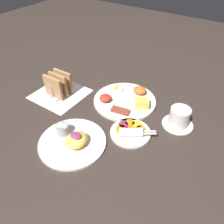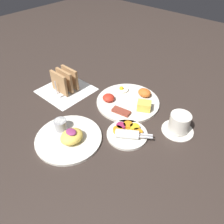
{
  "view_description": "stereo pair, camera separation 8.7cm",
  "coord_description": "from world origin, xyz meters",
  "px_view_note": "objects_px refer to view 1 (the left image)",
  "views": [
    {
      "loc": [
        0.47,
        -0.5,
        0.59
      ],
      "look_at": [
        0.1,
        0.05,
        0.03
      ],
      "focal_mm": 35.0,
      "sensor_mm": 36.0,
      "label": 1
    },
    {
      "loc": [
        0.53,
        -0.44,
        0.59
      ],
      "look_at": [
        0.1,
        0.05,
        0.03
      ],
      "focal_mm": 35.0,
      "sensor_mm": 36.0,
      "label": 2
    }
  ],
  "objects_px": {
    "plate_condiments": "(131,131)",
    "toast_rack": "(59,85)",
    "plate_foreground": "(72,140)",
    "coffee_cup": "(179,118)",
    "plate_breakfast": "(126,99)"
  },
  "relations": [
    {
      "from": "plate_breakfast",
      "to": "plate_condiments",
      "type": "bearing_deg",
      "value": -53.45
    },
    {
      "from": "plate_foreground",
      "to": "toast_rack",
      "type": "bearing_deg",
      "value": 142.44
    },
    {
      "from": "plate_breakfast",
      "to": "toast_rack",
      "type": "relative_size",
      "value": 2.37
    },
    {
      "from": "plate_foreground",
      "to": "toast_rack",
      "type": "height_order",
      "value": "toast_rack"
    },
    {
      "from": "plate_breakfast",
      "to": "coffee_cup",
      "type": "distance_m",
      "value": 0.25
    },
    {
      "from": "plate_breakfast",
      "to": "toast_rack",
      "type": "distance_m",
      "value": 0.31
    },
    {
      "from": "plate_condiments",
      "to": "toast_rack",
      "type": "bearing_deg",
      "value": 174.76
    },
    {
      "from": "toast_rack",
      "to": "coffee_cup",
      "type": "relative_size",
      "value": 0.97
    },
    {
      "from": "plate_condiments",
      "to": "coffee_cup",
      "type": "relative_size",
      "value": 1.4
    },
    {
      "from": "plate_foreground",
      "to": "coffee_cup",
      "type": "relative_size",
      "value": 2.01
    },
    {
      "from": "plate_foreground",
      "to": "plate_breakfast",
      "type": "bearing_deg",
      "value": 84.59
    },
    {
      "from": "plate_foreground",
      "to": "toast_rack",
      "type": "relative_size",
      "value": 2.08
    },
    {
      "from": "plate_condiments",
      "to": "plate_breakfast",
      "type": "bearing_deg",
      "value": 126.55
    },
    {
      "from": "plate_condiments",
      "to": "coffee_cup",
      "type": "height_order",
      "value": "coffee_cup"
    },
    {
      "from": "plate_condiments",
      "to": "plate_foreground",
      "type": "distance_m",
      "value": 0.22
    }
  ]
}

